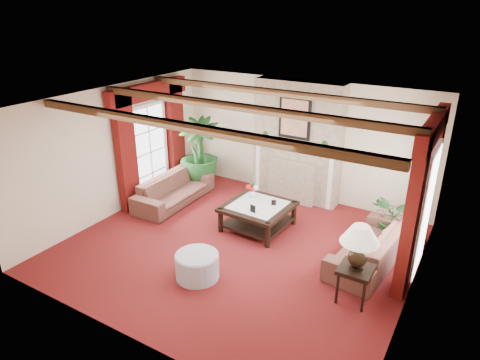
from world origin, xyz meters
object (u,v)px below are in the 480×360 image
Objects in this scene: sofa_right at (371,241)px; coffee_table at (258,216)px; ottoman at (197,266)px; potted_palm at (200,167)px; sofa_left at (174,186)px; side_table at (354,284)px.

coffee_table is (-2.26, 0.06, -0.17)m from sofa_right.
sofa_right reaches higher than ottoman.
potted_palm is (-4.54, 1.24, 0.06)m from sofa_right.
ottoman is (-0.05, -1.98, -0.04)m from coffee_table.
ottoman is at bearing -44.15° from sofa_right.
sofa_right is 2.27m from coffee_table.
sofa_left is 4.73m from side_table.
sofa_left is 4.47m from sofa_right.
side_table is (4.61, -2.43, -0.19)m from potted_palm.
ottoman is (-2.39, -0.73, -0.08)m from side_table.
sofa_left is 2.90× the size of ottoman.
ottoman is (2.22, -3.16, -0.27)m from potted_palm.
side_table is at bearing -25.65° from coffee_table.
sofa_right is 3.79× the size of side_table.
potted_palm reaches higher than sofa_left.
coffee_table is at bearing 88.57° from ottoman.
sofa_left reaches higher than ottoman.
sofa_left is 1.71× the size of coffee_table.
ottoman is at bearing -88.97° from coffee_table.
side_table is (4.54, -1.33, -0.12)m from sofa_left.
sofa_left reaches higher than side_table.
side_table is at bearing 17.08° from ottoman.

